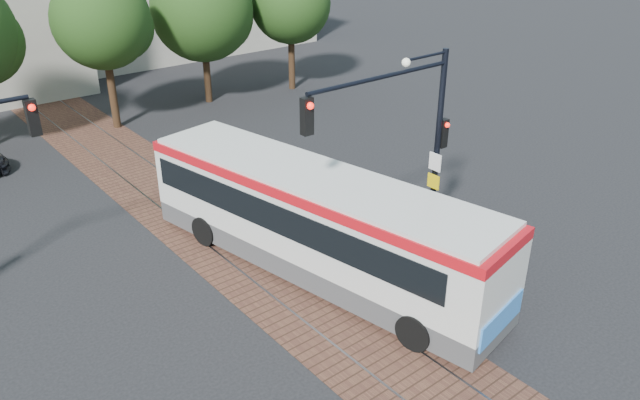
% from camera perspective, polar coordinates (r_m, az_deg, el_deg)
% --- Properties ---
extents(ground, '(120.00, 120.00, 0.00)m').
position_cam_1_polar(ground, '(18.26, -2.85, -7.61)').
color(ground, black).
rests_on(ground, ground).
extents(trackbed, '(3.60, 40.00, 0.02)m').
position_cam_1_polar(trackbed, '(21.17, -9.29, -2.79)').
color(trackbed, brown).
rests_on(trackbed, ground).
extents(tree_row, '(26.40, 5.60, 7.67)m').
position_cam_1_polar(tree_row, '(30.91, -20.10, 14.88)').
color(tree_row, '#382314').
rests_on(tree_row, ground).
extents(city_bus, '(4.61, 11.95, 3.13)m').
position_cam_1_polar(city_bus, '(17.99, -0.47, -1.64)').
color(city_bus, '#424245').
rests_on(city_bus, ground).
extents(traffic_island, '(2.20, 5.20, 1.13)m').
position_cam_1_polar(traffic_island, '(20.34, 9.68, -3.07)').
color(traffic_island, gray).
rests_on(traffic_island, ground).
extents(signal_pole_main, '(5.49, 0.46, 6.00)m').
position_cam_1_polar(signal_pole_main, '(18.15, 8.33, 6.65)').
color(signal_pole_main, black).
rests_on(signal_pole_main, ground).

